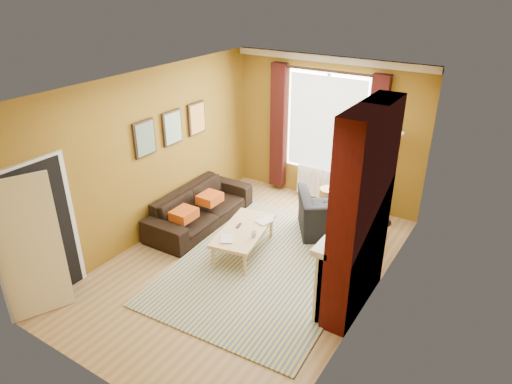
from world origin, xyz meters
TOP-DOWN VIEW (x-y plane):
  - ground at (0.00, 0.00)m, footprint 5.50×5.50m
  - room_walls at (0.64, 0.27)m, footprint 3.82×5.54m
  - striped_rug at (0.29, 0.10)m, footprint 2.78×3.71m
  - sofa at (-1.42, 0.62)m, footprint 0.92×2.23m
  - armchair at (0.75, 1.56)m, footprint 1.54×1.50m
  - coffee_table at (-0.23, 0.25)m, footprint 0.89×1.40m
  - wicker_stool at (0.33, 2.31)m, footprint 0.44×0.44m
  - floor_lamp at (1.40, 2.40)m, footprint 0.28×0.28m
  - book_a at (-0.35, -0.21)m, footprint 0.30×0.32m
  - book_b at (-0.17, 0.67)m, footprint 0.28×0.33m
  - mug at (0.03, 0.14)m, footprint 0.13×0.13m
  - tv_remote at (-0.35, 0.28)m, footprint 0.08×0.16m

SIDE VIEW (x-z plane):
  - ground at x=0.00m, z-range 0.00..0.00m
  - striped_rug at x=0.29m, z-range 0.00..0.02m
  - wicker_stool at x=0.33m, z-range 0.00..0.46m
  - sofa at x=-1.42m, z-range 0.00..0.64m
  - armchair at x=0.75m, z-range 0.00..0.76m
  - coffee_table at x=-0.23m, z-range 0.17..0.61m
  - tv_remote at x=-0.35m, z-range 0.43..0.45m
  - book_b at x=-0.17m, z-range 0.43..0.46m
  - book_a at x=-0.35m, z-range 0.43..0.46m
  - mug at x=0.03m, z-range 0.43..0.52m
  - floor_lamp at x=1.40m, z-range 0.50..2.23m
  - room_walls at x=0.64m, z-range -0.03..2.80m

